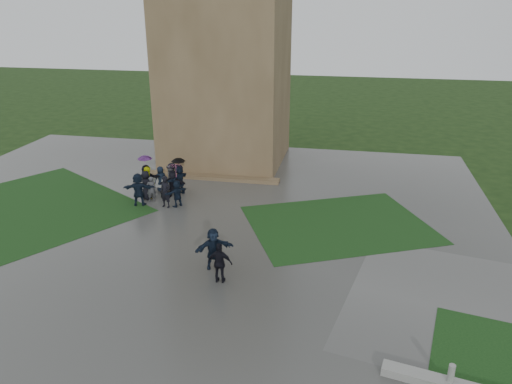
% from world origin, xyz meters
% --- Properties ---
extents(ground, '(120.00, 120.00, 0.00)m').
position_xyz_m(ground, '(0.00, 0.00, 0.00)').
color(ground, black).
extents(plaza, '(34.00, 34.00, 0.02)m').
position_xyz_m(plaza, '(0.00, 2.00, 0.01)').
color(plaza, '#3B3B39').
rests_on(plaza, ground).
extents(lawn_inset_left, '(14.10, 13.46, 0.01)m').
position_xyz_m(lawn_inset_left, '(-8.50, 4.00, 0.03)').
color(lawn_inset_left, black).
rests_on(lawn_inset_left, plaza).
extents(lawn_inset_right, '(11.12, 10.15, 0.01)m').
position_xyz_m(lawn_inset_right, '(8.50, 5.00, 0.03)').
color(lawn_inset_right, black).
rests_on(lawn_inset_right, plaza).
extents(tower, '(8.00, 8.00, 18.00)m').
position_xyz_m(tower, '(0.00, 15.00, 9.00)').
color(tower, brown).
rests_on(tower, ground).
extents(tower_plinth, '(9.00, 0.80, 0.22)m').
position_xyz_m(tower_plinth, '(0.00, 10.60, 0.13)').
color(tower_plinth, brown).
rests_on(tower_plinth, plaza).
extents(bench, '(1.41, 0.61, 0.79)m').
position_xyz_m(bench, '(-2.54, 7.73, 0.43)').
color(bench, '#B2B2AE').
rests_on(bench, plaza).
extents(visitor_cluster, '(4.01, 3.72, 2.52)m').
position_xyz_m(visitor_cluster, '(-1.96, 6.84, 1.03)').
color(visitor_cluster, black).
rests_on(visitor_cluster, plaza).
extents(pedestrian_mid, '(1.78, 1.44, 1.85)m').
position_xyz_m(pedestrian_mid, '(3.31, -0.57, 0.94)').
color(pedestrian_mid, black).
rests_on(pedestrian_mid, plaza).
extents(pedestrian_near, '(1.05, 0.61, 1.77)m').
position_xyz_m(pedestrian_near, '(3.90, -1.70, 0.90)').
color(pedestrian_near, black).
rests_on(pedestrian_near, plaza).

